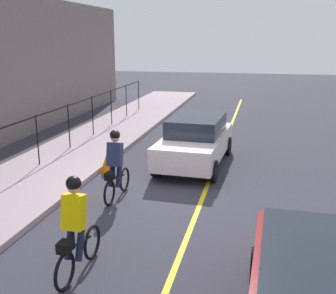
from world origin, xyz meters
name	(u,v)px	position (x,y,z in m)	size (l,w,h in m)	color
ground_plane	(147,189)	(0.00, 0.00, 0.00)	(80.00, 80.00, 0.00)	#32303C
lane_line_centre	(204,194)	(0.00, -1.60, 0.00)	(36.00, 0.12, 0.01)	yellow
sidewalk	(35,178)	(0.00, 3.40, 0.07)	(40.00, 3.20, 0.15)	#A28C93
iron_fence	(37,127)	(1.00, 3.80, 1.37)	(21.93, 0.04, 1.60)	black
cyclist_lead	(115,165)	(-0.86, 0.57, 0.91)	(1.71, 0.37, 1.83)	black
cyclist_follow	(75,227)	(-4.40, 0.01, 0.91)	(1.71, 0.37, 1.83)	black
parked_sedan_rear	(196,140)	(2.62, -0.93, 0.82)	(4.49, 2.11, 1.58)	white
traffic_cone_near	(73,197)	(-1.58, 1.42, 0.26)	(0.36, 0.36, 0.53)	#EB5911
traffic_cone_far	(106,164)	(1.12, 1.60, 0.28)	(0.36, 0.36, 0.55)	orange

